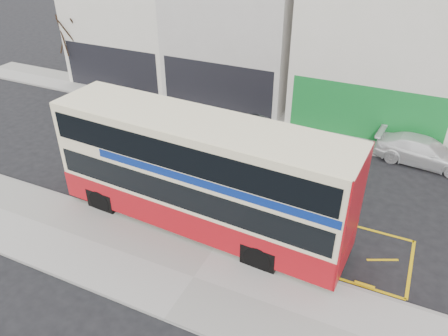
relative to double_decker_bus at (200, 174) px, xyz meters
The scene contains 15 objects.
ground 2.85m from the double_decker_bus, 27.01° to the right, with size 120.00×120.00×0.00m, color black.
pavement 3.97m from the double_decker_bus, 67.96° to the right, with size 40.00×4.00×0.15m, color #A4A19B.
kerb 2.89m from the double_decker_bus, 39.67° to the right, with size 40.00×0.15×0.15m, color gray.
far_pavement 10.75m from the double_decker_bus, 83.57° to the left, with size 50.00×3.00×0.15m, color #A4A19B.
road_markings 2.96m from the double_decker_bus, 40.51° to the left, with size 14.00×3.40×0.01m, color gold, non-canonical shape.
terrace_far_left 19.09m from the double_decker_bus, 130.59° to the left, with size 8.00×8.01×10.80m.
terrace_left 15.28m from the double_decker_bus, 106.74° to the left, with size 8.00×8.01×11.80m.
terrace_green_shop 15.34m from the double_decker_bus, 72.01° to the left, with size 9.00×8.01×11.30m.
double_decker_bus is the anchor object (origin of this frame).
bus_stop_post 1.25m from the double_decker_bus, 120.08° to the right, with size 0.77×0.15×3.09m.
car_silver 12.59m from the double_decker_bus, 142.33° to the left, with size 1.69×4.20×1.43m, color #9F9FA3.
car_grey 8.17m from the double_decker_bus, 94.03° to the left, with size 1.38×3.96×1.31m, color #43464B.
car_white 12.28m from the double_decker_bus, 49.24° to the left, with size 1.93×4.74×1.37m, color white.
street_tree_left 19.31m from the double_decker_bus, 145.19° to the left, with size 2.85×2.85×6.15m.
street_tree_right 13.05m from the double_decker_bus, 61.56° to the left, with size 2.27×2.27×4.91m.
Camera 1 is at (5.69, -11.97, 11.67)m, focal length 35.00 mm.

